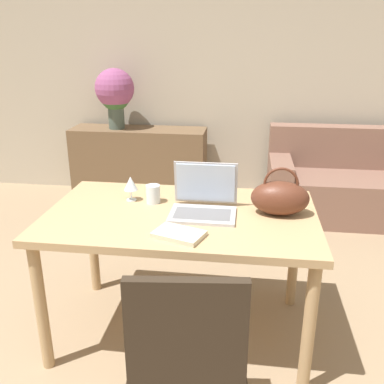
# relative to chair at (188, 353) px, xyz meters

# --- Properties ---
(wall_back) EXTENTS (10.00, 0.06, 2.70)m
(wall_back) POSITION_rel_chair_xyz_m (-0.17, 3.18, 0.84)
(wall_back) COLOR #BCB29E
(wall_back) RESTS_ON ground_plane
(dining_table) EXTENTS (1.43, 0.86, 0.76)m
(dining_table) POSITION_rel_chair_xyz_m (-0.15, 0.76, 0.16)
(dining_table) COLOR tan
(dining_table) RESTS_ON ground_plane
(chair) EXTENTS (0.48, 0.48, 0.91)m
(chair) POSITION_rel_chair_xyz_m (0.00, 0.00, 0.00)
(chair) COLOR #2D2319
(chair) RESTS_ON ground_plane
(couch) EXTENTS (1.40, 0.76, 0.82)m
(couch) POSITION_rel_chair_xyz_m (1.10, 2.70, -0.22)
(couch) COLOR #7F5B4C
(couch) RESTS_ON ground_plane
(sideboard) EXTENTS (1.38, 0.40, 0.75)m
(sideboard) POSITION_rel_chair_xyz_m (-0.93, 2.89, -0.13)
(sideboard) COLOR brown
(sideboard) RESTS_ON ground_plane
(laptop) EXTENTS (0.34, 0.29, 0.25)m
(laptop) POSITION_rel_chair_xyz_m (-0.03, 0.80, 0.32)
(laptop) COLOR #ADADB2
(laptop) RESTS_ON dining_table
(drinking_glass) EXTENTS (0.08, 0.08, 0.10)m
(drinking_glass) POSITION_rel_chair_xyz_m (-0.32, 0.89, 0.30)
(drinking_glass) COLOR silver
(drinking_glass) RESTS_ON dining_table
(wine_glass) EXTENTS (0.08, 0.08, 0.14)m
(wine_glass) POSITION_rel_chair_xyz_m (-0.45, 0.91, 0.35)
(wine_glass) COLOR silver
(wine_glass) RESTS_ON dining_table
(handbag) EXTENTS (0.30, 0.18, 0.26)m
(handbag) POSITION_rel_chair_xyz_m (0.37, 0.81, 0.34)
(handbag) COLOR #592D1E
(handbag) RESTS_ON dining_table
(flower_vase) EXTENTS (0.39, 0.39, 0.59)m
(flower_vase) POSITION_rel_chair_xyz_m (-1.14, 2.87, 0.60)
(flower_vase) COLOR #47564C
(flower_vase) RESTS_ON sideboard
(book) EXTENTS (0.27, 0.22, 0.02)m
(book) POSITION_rel_chair_xyz_m (-0.11, 0.48, 0.26)
(book) COLOR beige
(book) RESTS_ON dining_table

